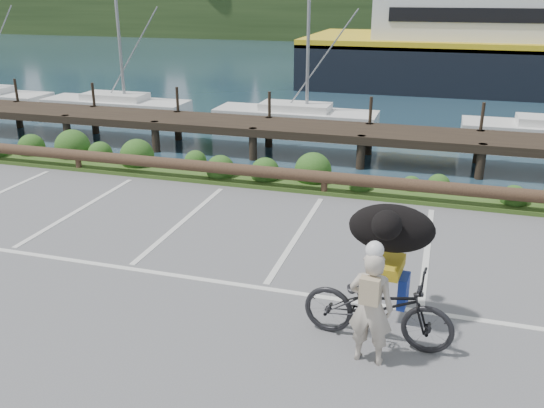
% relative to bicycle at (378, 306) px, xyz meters
% --- Properties ---
extents(ground, '(72.00, 72.00, 0.00)m').
position_rel_bicycle_xyz_m(ground, '(-2.01, 1.40, -0.57)').
color(ground, '#5B5B5D').
extents(harbor_backdrop, '(170.00, 160.00, 30.00)m').
position_rel_bicycle_xyz_m(harbor_backdrop, '(-1.61, 79.82, -0.57)').
color(harbor_backdrop, '#1C3343').
rests_on(harbor_backdrop, ground).
extents(vegetation_strip, '(34.00, 1.60, 0.10)m').
position_rel_bicycle_xyz_m(vegetation_strip, '(-2.01, 6.70, -0.52)').
color(vegetation_strip, '#3D5B21').
rests_on(vegetation_strip, ground).
extents(log_rail, '(32.00, 0.30, 0.60)m').
position_rel_bicycle_xyz_m(log_rail, '(-2.01, 6.00, -0.57)').
color(log_rail, '#443021').
rests_on(log_rail, ground).
extents(bicycle, '(2.21, 0.94, 1.13)m').
position_rel_bicycle_xyz_m(bicycle, '(0.00, 0.00, 0.00)').
color(bicycle, black).
rests_on(bicycle, ground).
extents(cyclist, '(0.63, 0.44, 1.64)m').
position_rel_bicycle_xyz_m(cyclist, '(-0.04, -0.50, 0.26)').
color(cyclist, '#B9AD9D').
rests_on(cyclist, ground).
extents(dog, '(0.73, 1.31, 0.73)m').
position_rel_bicycle_xyz_m(dog, '(0.06, 0.69, 0.93)').
color(dog, black).
rests_on(dog, bicycle).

